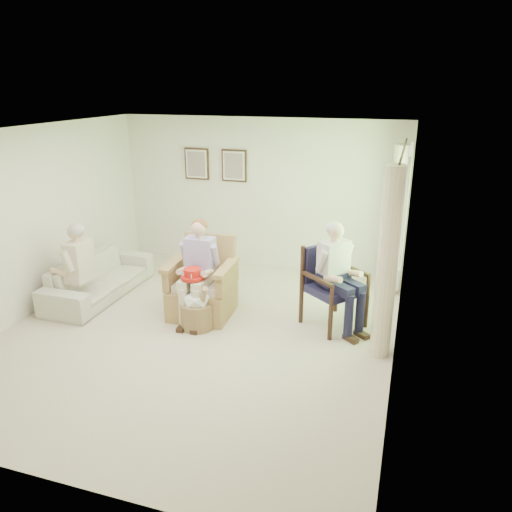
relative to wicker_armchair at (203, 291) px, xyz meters
The scene contains 19 objects.
floor 0.70m from the wicker_armchair, 74.31° to the right, with size 5.50×5.50×0.00m, color #C0AF9B.
back_wall 2.37m from the wicker_armchair, 85.71° to the left, with size 5.00×0.04×2.60m, color silver.
front_wall 3.47m from the wicker_armchair, 87.20° to the right, with size 5.00×0.04×2.60m, color silver.
left_wall 2.59m from the wicker_armchair, 166.07° to the right, with size 0.04×5.50×2.60m, color silver.
right_wall 2.89m from the wicker_armchair, 12.28° to the right, with size 0.04×5.50×2.60m, color silver.
ceiling 2.33m from the wicker_armchair, 74.31° to the right, with size 5.00×5.50×0.02m, color white.
window 2.97m from the wicker_armchair, 13.28° to the left, with size 0.13×2.50×1.63m.
curtain_left 2.64m from the wicker_armchair, ahead, with size 0.34×0.34×2.30m, color beige.
curtain_right 3.07m from the wicker_armchair, 32.70° to the left, with size 0.34×0.34×2.30m, color beige.
framed_print_left 2.75m from the wicker_armchair, 114.85° to the left, with size 0.45×0.05×0.55m.
framed_print_right 2.58m from the wicker_armchair, 97.67° to the left, with size 0.45×0.05×0.55m.
wicker_armchair is the anchor object (origin of this frame).
wood_armchair 1.86m from the wicker_armchair, ahead, with size 0.70×0.66×1.08m.
sofa 1.79m from the wicker_armchair, behind, with size 0.78×2.01×0.59m, color beige.
person_wicker 0.49m from the wicker_armchair, 90.00° to the right, with size 0.40×0.62×1.38m.
person_dark 1.89m from the wicker_armchair, ahead, with size 0.40×0.62×1.42m.
person_sofa 1.87m from the wicker_armchair, 167.36° to the right, with size 0.42×0.62×1.25m.
red_hat 0.52m from the wicker_armchair, 87.87° to the right, with size 0.31×0.31×0.14m.
hatbox 0.44m from the wicker_armchair, 77.53° to the right, with size 0.59×0.59×0.68m.
Camera 1 is at (2.52, -5.39, 3.15)m, focal length 35.00 mm.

